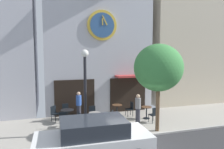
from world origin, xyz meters
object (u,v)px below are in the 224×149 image
cafe_chair_mid_row (81,119)px  cafe_table_leftmost (95,117)px  cafe_table_rightmost (67,113)px  cafe_table_center (147,111)px  parked_car_white (93,140)px  cafe_chair_right_end (54,112)px  cafe_chair_facing_wall (66,110)px  cafe_chair_under_awning (154,114)px  pedestrian_grey (138,108)px  cafe_chair_left_end (130,108)px  street_lamp (85,92)px  pedestrian_blue (79,105)px  cafe_chair_facing_street (93,112)px  cafe_chair_near_lamp (110,117)px  cafe_table_near_door (117,109)px  cafe_chair_near_tree (63,118)px  street_tree (159,68)px

cafe_chair_mid_row → cafe_table_leftmost: bearing=14.2°
cafe_table_rightmost → cafe_table_center: (4.70, -0.58, -0.07)m
cafe_table_center → parked_car_white: (-4.13, -3.99, 0.28)m
cafe_chair_right_end → parked_car_white: (1.26, -5.09, 0.23)m
cafe_chair_facing_wall → cafe_chair_under_awning: size_ratio=1.00×
cafe_chair_facing_wall → cafe_chair_right_end: (-0.67, -0.36, 0.00)m
cafe_table_rightmost → cafe_chair_right_end: bearing=142.8°
parked_car_white → pedestrian_grey: bearing=45.8°
cafe_table_rightmost → cafe_chair_left_end: (3.96, 0.23, -0.02)m
street_lamp → cafe_chair_facing_wall: street_lamp is taller
pedestrian_blue → pedestrian_grey: bearing=-28.8°
cafe_chair_left_end → cafe_chair_facing_street: bearing=-171.5°
street_lamp → cafe_table_leftmost: size_ratio=5.54×
pedestrian_grey → cafe_chair_facing_wall: bearing=151.9°
street_lamp → cafe_chair_near_lamp: bearing=25.5°
cafe_table_center → cafe_chair_facing_street: bearing=172.5°
pedestrian_grey → cafe_table_near_door: bearing=115.0°
cafe_table_rightmost → cafe_chair_under_awning: 4.96m
street_lamp → cafe_table_center: (3.98, 1.43, -1.63)m
cafe_table_rightmost → parked_car_white: 4.61m
cafe_chair_left_end → cafe_chair_right_end: same height
cafe_table_rightmost → cafe_chair_near_lamp: (2.18, -1.30, -0.02)m
pedestrian_grey → cafe_chair_mid_row: bearing=-179.8°
cafe_table_leftmost → pedestrian_grey: 2.50m
cafe_chair_under_awning → pedestrian_blue: (-4.01, 1.94, 0.33)m
cafe_table_rightmost → cafe_chair_facing_street: (1.44, -0.15, -0.02)m
cafe_chair_under_awning → street_lamp: bearing=-171.7°
cafe_table_center → cafe_chair_near_tree: (-4.98, -0.17, 0.04)m
cafe_chair_left_end → parked_car_white: bearing=-125.3°
cafe_chair_under_awning → cafe_chair_near_lamp: (-2.57, 0.11, 0.00)m
cafe_chair_mid_row → cafe_chair_facing_street: bearing=51.3°
cafe_table_center → cafe_chair_mid_row: (-4.09, -0.62, 0.04)m
cafe_chair_near_tree → cafe_chair_right_end: bearing=107.6°
street_tree → cafe_table_rightmost: bearing=149.1°
street_tree → parked_car_white: (-3.76, -1.97, -2.48)m
street_tree → cafe_chair_facing_wall: bearing=141.4°
cafe_table_center → parked_car_white: bearing=-136.0°
parked_car_white → cafe_table_leftmost: bearing=77.1°
cafe_table_near_door → cafe_chair_near_lamp: 1.93m
pedestrian_grey → cafe_table_leftmost: bearing=175.6°
cafe_table_leftmost → pedestrian_blue: bearing=112.9°
cafe_table_near_door → cafe_chair_left_end: size_ratio=0.83×
cafe_chair_under_awning → pedestrian_grey: 0.98m
cafe_table_leftmost → cafe_chair_under_awning: bearing=-7.0°
cafe_chair_right_end → pedestrian_grey: 4.87m
street_lamp → pedestrian_grey: size_ratio=2.49×
cafe_table_rightmost → cafe_chair_near_lamp: 2.54m
parked_car_white → cafe_chair_right_end: bearing=103.9°
cafe_chair_left_end → parked_car_white: size_ratio=0.21×
cafe_table_center → cafe_chair_under_awning: (0.06, -0.84, 0.04)m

